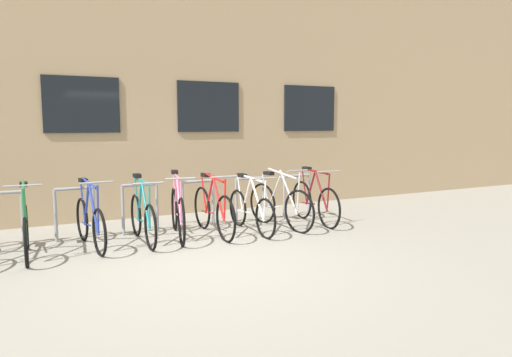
{
  "coord_description": "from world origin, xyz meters",
  "views": [
    {
      "loc": [
        -2.06,
        -5.58,
        1.8
      ],
      "look_at": [
        1.48,
        1.6,
        0.84
      ],
      "focal_mm": 32.12,
      "sensor_mm": 36.0,
      "label": 1
    }
  ],
  "objects_px": {
    "bicycle_red": "(213,210)",
    "bicycle_teal": "(143,217)",
    "bicycle_blue": "(90,222)",
    "bicycle_green": "(26,230)",
    "bicycle_pink": "(178,212)",
    "bicycle_white": "(251,210)",
    "bicycle_maroon": "(315,201)",
    "bicycle_silver": "(280,205)"
  },
  "relations": [
    {
      "from": "bicycle_silver",
      "to": "bicycle_teal",
      "type": "bearing_deg",
      "value": 178.54
    },
    {
      "from": "bicycle_blue",
      "to": "bicycle_white",
      "type": "distance_m",
      "value": 2.54
    },
    {
      "from": "bicycle_pink",
      "to": "bicycle_red",
      "type": "xyz_separation_m",
      "value": [
        0.56,
        -0.1,
        -0.0
      ]
    },
    {
      "from": "bicycle_white",
      "to": "bicycle_green",
      "type": "relative_size",
      "value": 1.05
    },
    {
      "from": "bicycle_blue",
      "to": "bicycle_teal",
      "type": "distance_m",
      "value": 0.76
    },
    {
      "from": "bicycle_red",
      "to": "bicycle_white",
      "type": "height_order",
      "value": "bicycle_red"
    },
    {
      "from": "bicycle_pink",
      "to": "bicycle_white",
      "type": "xyz_separation_m",
      "value": [
        1.2,
        -0.19,
        -0.03
      ]
    },
    {
      "from": "bicycle_red",
      "to": "bicycle_teal",
      "type": "distance_m",
      "value": 1.14
    },
    {
      "from": "bicycle_white",
      "to": "bicycle_teal",
      "type": "xyz_separation_m",
      "value": [
        -1.78,
        0.11,
        0.01
      ]
    },
    {
      "from": "bicycle_blue",
      "to": "bicycle_white",
      "type": "bearing_deg",
      "value": -3.4
    },
    {
      "from": "bicycle_maroon",
      "to": "bicycle_green",
      "type": "relative_size",
      "value": 1.05
    },
    {
      "from": "bicycle_red",
      "to": "bicycle_green",
      "type": "relative_size",
      "value": 1.1
    },
    {
      "from": "bicycle_white",
      "to": "bicycle_green",
      "type": "bearing_deg",
      "value": 179.47
    },
    {
      "from": "bicycle_maroon",
      "to": "bicycle_white",
      "type": "bearing_deg",
      "value": -175.75
    },
    {
      "from": "bicycle_maroon",
      "to": "bicycle_red",
      "type": "distance_m",
      "value": 1.98
    },
    {
      "from": "bicycle_red",
      "to": "bicycle_white",
      "type": "xyz_separation_m",
      "value": [
        0.64,
        -0.09,
        -0.03
      ]
    },
    {
      "from": "bicycle_red",
      "to": "bicycle_teal",
      "type": "height_order",
      "value": "bicycle_teal"
    },
    {
      "from": "bicycle_maroon",
      "to": "bicycle_silver",
      "type": "xyz_separation_m",
      "value": [
        -0.75,
        -0.05,
        0.0
      ]
    },
    {
      "from": "bicycle_silver",
      "to": "bicycle_green",
      "type": "relative_size",
      "value": 1.06
    },
    {
      "from": "bicycle_maroon",
      "to": "bicycle_red",
      "type": "xyz_separation_m",
      "value": [
        -1.98,
        -0.01,
        0.0
      ]
    },
    {
      "from": "bicycle_white",
      "to": "bicycle_green",
      "type": "height_order",
      "value": "bicycle_green"
    },
    {
      "from": "bicycle_maroon",
      "to": "bicycle_teal",
      "type": "distance_m",
      "value": 3.12
    },
    {
      "from": "bicycle_silver",
      "to": "bicycle_pink",
      "type": "height_order",
      "value": "bicycle_silver"
    },
    {
      "from": "bicycle_white",
      "to": "bicycle_maroon",
      "type": "bearing_deg",
      "value": 4.25
    },
    {
      "from": "bicycle_teal",
      "to": "bicycle_blue",
      "type": "bearing_deg",
      "value": 177.29
    },
    {
      "from": "bicycle_white",
      "to": "bicycle_green",
      "type": "distance_m",
      "value": 3.38
    },
    {
      "from": "bicycle_maroon",
      "to": "bicycle_teal",
      "type": "height_order",
      "value": "bicycle_teal"
    },
    {
      "from": "bicycle_maroon",
      "to": "bicycle_pink",
      "type": "xyz_separation_m",
      "value": [
        -2.55,
        0.09,
        0.01
      ]
    },
    {
      "from": "bicycle_pink",
      "to": "bicycle_teal",
      "type": "distance_m",
      "value": 0.58
    },
    {
      "from": "bicycle_white",
      "to": "bicycle_red",
      "type": "bearing_deg",
      "value": 172.36
    },
    {
      "from": "bicycle_blue",
      "to": "bicycle_green",
      "type": "distance_m",
      "value": 0.85
    },
    {
      "from": "bicycle_maroon",
      "to": "bicycle_green",
      "type": "distance_m",
      "value": 4.72
    },
    {
      "from": "bicycle_green",
      "to": "bicycle_teal",
      "type": "distance_m",
      "value": 1.6
    },
    {
      "from": "bicycle_silver",
      "to": "bicycle_white",
      "type": "bearing_deg",
      "value": -174.75
    },
    {
      "from": "bicycle_maroon",
      "to": "bicycle_green",
      "type": "bearing_deg",
      "value": -179.17
    },
    {
      "from": "bicycle_silver",
      "to": "bicycle_pink",
      "type": "distance_m",
      "value": 1.8
    },
    {
      "from": "bicycle_maroon",
      "to": "bicycle_teal",
      "type": "xyz_separation_m",
      "value": [
        -3.12,
        0.02,
        -0.01
      ]
    },
    {
      "from": "bicycle_green",
      "to": "bicycle_teal",
      "type": "relative_size",
      "value": 0.97
    },
    {
      "from": "bicycle_blue",
      "to": "bicycle_pink",
      "type": "height_order",
      "value": "bicycle_pink"
    },
    {
      "from": "bicycle_blue",
      "to": "bicycle_green",
      "type": "height_order",
      "value": "bicycle_green"
    },
    {
      "from": "bicycle_pink",
      "to": "bicycle_green",
      "type": "xyz_separation_m",
      "value": [
        -2.17,
        -0.16,
        -0.03
      ]
    },
    {
      "from": "bicycle_maroon",
      "to": "bicycle_blue",
      "type": "bearing_deg",
      "value": 179.25
    }
  ]
}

